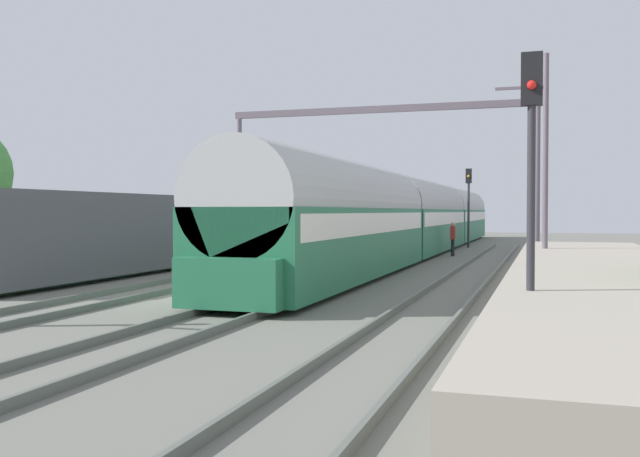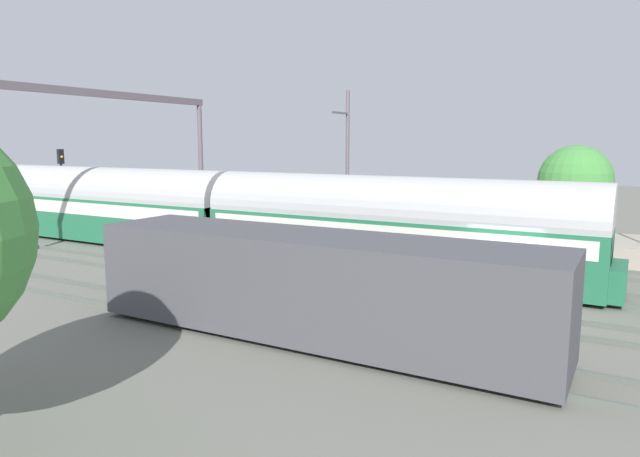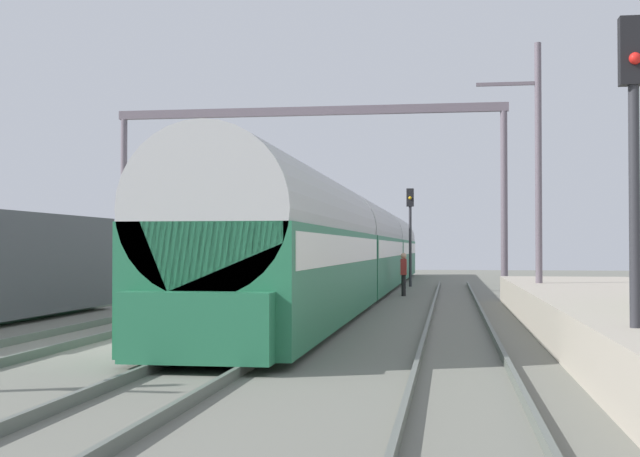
{
  "view_description": "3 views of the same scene",
  "coord_description": "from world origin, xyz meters",
  "px_view_note": "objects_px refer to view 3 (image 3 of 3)",
  "views": [
    {
      "loc": [
        8.53,
        -17.36,
        2.26
      ],
      "look_at": [
        2.03,
        3.04,
        1.74
      ],
      "focal_mm": 39.93,
      "sensor_mm": 36.0,
      "label": 1
    },
    {
      "loc": [
        -19.08,
        -3.86,
        5.3
      ],
      "look_at": [
        1.98,
        7.92,
        1.65
      ],
      "focal_mm": 32.09,
      "sensor_mm": 36.0,
      "label": 2
    },
    {
      "loc": [
        5.89,
        -16.55,
        1.95
      ],
      "look_at": [
        1.01,
        16.36,
        2.67
      ],
      "focal_mm": 49.22,
      "sensor_mm": 36.0,
      "label": 3
    }
  ],
  "objects_px": {
    "railway_signal_far": "(410,224)",
    "passenger_train": "(359,247)",
    "person_crossing": "(404,270)",
    "catenary_gantry": "(308,153)",
    "railway_signal_near": "(634,153)"
  },
  "relations": [
    {
      "from": "railway_signal_far",
      "to": "catenary_gantry",
      "type": "bearing_deg",
      "value": -117.58
    },
    {
      "from": "person_crossing",
      "to": "railway_signal_far",
      "type": "height_order",
      "value": "railway_signal_far"
    },
    {
      "from": "railway_signal_far",
      "to": "catenary_gantry",
      "type": "relative_size",
      "value": 0.3
    },
    {
      "from": "catenary_gantry",
      "to": "passenger_train",
      "type": "bearing_deg",
      "value": 33.75
    },
    {
      "from": "passenger_train",
      "to": "person_crossing",
      "type": "distance_m",
      "value": 3.3
    },
    {
      "from": "person_crossing",
      "to": "railway_signal_far",
      "type": "xyz_separation_m",
      "value": [
        -0.12,
        8.63,
        2.11
      ]
    },
    {
      "from": "passenger_train",
      "to": "railway_signal_far",
      "type": "relative_size",
      "value": 10.06
    },
    {
      "from": "railway_signal_far",
      "to": "passenger_train",
      "type": "bearing_deg",
      "value": -107.19
    },
    {
      "from": "person_crossing",
      "to": "railway_signal_far",
      "type": "bearing_deg",
      "value": 179.41
    },
    {
      "from": "passenger_train",
      "to": "person_crossing",
      "type": "relative_size",
      "value": 28.44
    },
    {
      "from": "railway_signal_far",
      "to": "catenary_gantry",
      "type": "height_order",
      "value": "catenary_gantry"
    },
    {
      "from": "passenger_train",
      "to": "catenary_gantry",
      "type": "xyz_separation_m",
      "value": [
        -2.03,
        -1.36,
        3.93
      ]
    },
    {
      "from": "person_crossing",
      "to": "passenger_train",
      "type": "bearing_deg",
      "value": -141.4
    },
    {
      "from": "passenger_train",
      "to": "railway_signal_far",
      "type": "height_order",
      "value": "railway_signal_far"
    },
    {
      "from": "passenger_train",
      "to": "railway_signal_near",
      "type": "distance_m",
      "value": 26.5
    }
  ]
}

